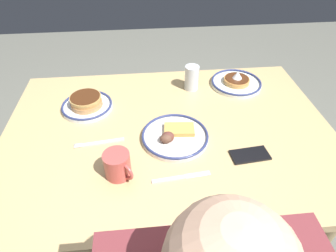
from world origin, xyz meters
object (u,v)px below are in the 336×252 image
plate_far_companion (174,136)px  butter_knife (181,177)px  drinking_glass (192,79)px  plate_center_pancakes (87,104)px  cell_phone (250,155)px  plate_near_main (236,82)px  coffee_mug (118,165)px  fork_near (99,143)px

plate_far_companion → butter_knife: 0.20m
drinking_glass → butter_knife: 0.58m
drinking_glass → butter_knife: (0.13, 0.56, -0.05)m
plate_center_pancakes → cell_phone: plate_center_pancakes is taller
plate_near_main → plate_center_pancakes: 0.74m
plate_near_main → butter_knife: (0.36, 0.57, -0.01)m
coffee_mug → butter_knife: 0.22m
plate_center_pancakes → drinking_glass: size_ratio=1.87×
coffee_mug → fork_near: coffee_mug is taller
coffee_mug → cell_phone: bearing=-175.0°
plate_center_pancakes → butter_knife: 0.58m
plate_center_pancakes → plate_far_companion: 0.45m
drinking_glass → fork_near: bearing=40.1°
drinking_glass → plate_center_pancakes: bearing=13.2°
plate_center_pancakes → plate_far_companion: bearing=146.7°
plate_far_companion → cell_phone: size_ratio=1.88×
coffee_mug → drinking_glass: size_ratio=0.89×
fork_near → butter_knife: same height
coffee_mug → cell_phone: coffee_mug is taller
plate_near_main → fork_near: size_ratio=1.29×
coffee_mug → butter_knife: coffee_mug is taller
drinking_glass → fork_near: size_ratio=0.62×
fork_near → plate_center_pancakes: bearing=-73.4°
plate_far_companion → fork_near: bearing=-0.5°
plate_center_pancakes → fork_near: (-0.07, 0.24, -0.02)m
plate_near_main → plate_center_pancakes: size_ratio=1.10×
coffee_mug → drinking_glass: bearing=-123.0°
cell_phone → fork_near: cell_phone is taller
coffee_mug → fork_near: size_ratio=0.55×
cell_phone → butter_knife: size_ratio=0.68×
fork_near → butter_knife: size_ratio=0.93×
plate_far_companion → fork_near: plate_far_companion is taller
plate_near_main → coffee_mug: bearing=43.0°
drinking_glass → cell_phone: size_ratio=0.85×
plate_near_main → plate_center_pancakes: bearing=9.8°
plate_far_companion → fork_near: size_ratio=1.38×
coffee_mug → fork_near: bearing=-63.1°
plate_center_pancakes → plate_far_companion: (-0.37, 0.24, -0.01)m
drinking_glass → fork_near: (0.43, 0.36, -0.05)m
plate_far_companion → drinking_glass: bearing=-109.3°
plate_center_pancakes → butter_knife: bearing=129.8°
plate_near_main → cell_phone: 0.50m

